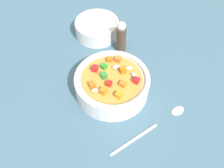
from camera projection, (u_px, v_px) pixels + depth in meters
The scene contains 5 objects.
ground_plane at pixel (112, 94), 61.12cm from camera, with size 140.00×140.00×2.00cm, color #42667A.
soup_bowl_main at pixel (112, 83), 57.98cm from camera, with size 17.49×17.49×6.51cm.
spoon at pixel (161, 121), 54.67cm from camera, with size 8.08×19.69×0.96cm.
side_bowl_small at pixel (97, 28), 71.57cm from camera, with size 12.61×12.61×4.78cm.
pepper_shaker at pixel (121, 37), 65.87cm from camera, with size 2.81×2.81×9.30cm.
Camera 1 is at (-35.01, 9.58, 48.23)cm, focal length 39.83 mm.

